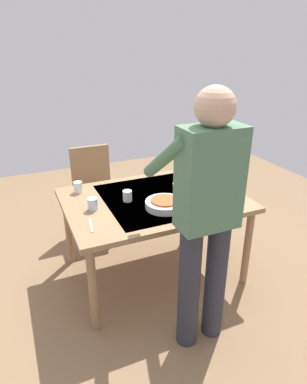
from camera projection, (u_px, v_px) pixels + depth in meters
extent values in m
plane|color=#846647|center=(154.00, 270.00, 3.04)|extent=(6.00, 6.00, 0.00)
cube|color=#93704C|center=(154.00, 200.00, 2.75)|extent=(1.42, 1.03, 0.04)
cube|color=#C6AD89|center=(154.00, 198.00, 2.75)|extent=(0.78, 0.87, 0.00)
cylinder|color=#93704C|center=(193.00, 204.00, 3.51)|extent=(0.06, 0.06, 0.68)
cylinder|color=#93704C|center=(68.00, 229.00, 3.04)|extent=(0.06, 0.06, 0.68)
cylinder|color=#93704C|center=(247.00, 248.00, 2.76)|extent=(0.06, 0.06, 0.68)
cylinder|color=#93704C|center=(93.00, 290.00, 2.30)|extent=(0.06, 0.06, 0.68)
cube|color=brown|center=(97.00, 196.00, 3.44)|extent=(0.40, 0.40, 0.04)
cube|color=#93704C|center=(90.00, 167.00, 3.49)|extent=(0.40, 0.04, 0.45)
cylinder|color=#93704C|center=(109.00, 206.00, 3.73)|extent=(0.04, 0.04, 0.43)
cylinder|color=#93704C|center=(78.00, 211.00, 3.61)|extent=(0.04, 0.04, 0.43)
cylinder|color=#93704C|center=(119.00, 219.00, 3.45)|extent=(0.04, 0.04, 0.43)
cylinder|color=#93704C|center=(86.00, 226.00, 3.33)|extent=(0.04, 0.04, 0.43)
cylinder|color=#2D2D38|center=(189.00, 289.00, 2.16)|extent=(0.14, 0.14, 0.88)
cylinder|color=#2D2D38|center=(215.00, 281.00, 2.23)|extent=(0.14, 0.14, 0.88)
cube|color=#4C7556|center=(210.00, 179.00, 1.90)|extent=(0.36, 0.20, 0.60)
sphere|color=tan|center=(215.00, 107.00, 1.73)|extent=(0.22, 0.22, 0.22)
cylinder|color=#4C7556|center=(165.00, 158.00, 2.00)|extent=(0.08, 0.52, 0.40)
cylinder|color=#4C7556|center=(214.00, 151.00, 2.13)|extent=(0.08, 0.52, 0.40)
cylinder|color=black|center=(220.00, 185.00, 2.73)|extent=(0.07, 0.07, 0.20)
cylinder|color=black|center=(222.00, 169.00, 2.68)|extent=(0.03, 0.03, 0.08)
cylinder|color=black|center=(222.00, 163.00, 2.66)|extent=(0.03, 0.03, 0.02)
cylinder|color=white|center=(196.00, 170.00, 3.31)|extent=(0.06, 0.06, 0.01)
cylinder|color=white|center=(196.00, 167.00, 3.30)|extent=(0.01, 0.01, 0.07)
cone|color=white|center=(196.00, 160.00, 3.27)|extent=(0.07, 0.07, 0.07)
cylinder|color=maroon|center=(196.00, 162.00, 3.28)|extent=(0.03, 0.03, 0.03)
cylinder|color=white|center=(190.00, 177.00, 3.16)|extent=(0.06, 0.06, 0.01)
cylinder|color=white|center=(190.00, 173.00, 3.14)|extent=(0.01, 0.01, 0.07)
cone|color=white|center=(191.00, 166.00, 3.11)|extent=(0.07, 0.07, 0.07)
cylinder|color=maroon|center=(190.00, 168.00, 3.12)|extent=(0.03, 0.03, 0.03)
cylinder|color=silver|center=(93.00, 204.00, 2.53)|extent=(0.08, 0.08, 0.09)
cylinder|color=silver|center=(127.00, 196.00, 2.67)|extent=(0.07, 0.07, 0.09)
cylinder|color=silver|center=(78.00, 187.00, 2.82)|extent=(0.07, 0.07, 0.09)
cylinder|color=silver|center=(165.00, 204.00, 2.57)|extent=(0.30, 0.30, 0.05)
cylinder|color=#C6562D|center=(165.00, 202.00, 2.56)|extent=(0.22, 0.22, 0.03)
cylinder|color=silver|center=(186.00, 184.00, 2.98)|extent=(0.23, 0.23, 0.01)
cylinder|color=silver|center=(205.00, 209.00, 2.54)|extent=(0.23, 0.23, 0.01)
cube|color=silver|center=(91.00, 225.00, 2.33)|extent=(0.05, 0.20, 0.00)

